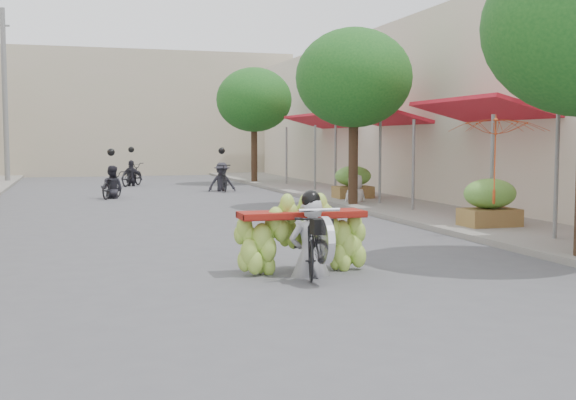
{
  "coord_description": "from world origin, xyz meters",
  "views": [
    {
      "loc": [
        -2.52,
        -5.74,
        2.0
      ],
      "look_at": [
        0.57,
        4.55,
        1.1
      ],
      "focal_mm": 45.0,
      "sensor_mm": 36.0,
      "label": 1
    }
  ],
  "objects": [
    {
      "name": "ground",
      "position": [
        0.0,
        0.0,
        0.0
      ],
      "size": [
        120.0,
        120.0,
        0.0
      ],
      "primitive_type": "plane",
      "color": "#505055",
      "rests_on": "ground"
    },
    {
      "name": "sidewalk_right",
      "position": [
        7.0,
        15.0,
        0.06
      ],
      "size": [
        4.0,
        60.0,
        0.12
      ],
      "primitive_type": "cube",
      "color": "gray",
      "rests_on": "ground"
    },
    {
      "name": "shophouse_row_right",
      "position": [
        11.99,
        14.0,
        3.0
      ],
      "size": [
        9.77,
        40.0,
        6.0
      ],
      "color": "beige",
      "rests_on": "ground"
    },
    {
      "name": "far_building",
      "position": [
        0.0,
        38.0,
        3.5
      ],
      "size": [
        20.0,
        6.0,
        7.0
      ],
      "primitive_type": "cube",
      "color": "#B9AC92",
      "rests_on": "ground"
    },
    {
      "name": "utility_pole_back",
      "position": [
        -5.4,
        30.0,
        4.03
      ],
      "size": [
        0.6,
        0.24,
        8.0
      ],
      "color": "slate",
      "rests_on": "ground"
    },
    {
      "name": "street_tree_mid",
      "position": [
        5.4,
        14.0,
        3.78
      ],
      "size": [
        3.4,
        3.4,
        5.25
      ],
      "color": "#3A2719",
      "rests_on": "ground"
    },
    {
      "name": "street_tree_far",
      "position": [
        5.4,
        26.0,
        3.78
      ],
      "size": [
        3.4,
        3.4,
        5.25
      ],
      "color": "#3A2719",
      "rests_on": "ground"
    },
    {
      "name": "produce_crate_mid",
      "position": [
        6.2,
        8.0,
        0.71
      ],
      "size": [
        1.2,
        0.88,
        1.16
      ],
      "color": "brown",
      "rests_on": "ground"
    },
    {
      "name": "produce_crate_far",
      "position": [
        6.2,
        16.0,
        0.71
      ],
      "size": [
        1.2,
        0.88,
        1.16
      ],
      "color": "brown",
      "rests_on": "ground"
    },
    {
      "name": "banana_motorbike",
      "position": [
        0.78,
        4.32,
        0.71
      ],
      "size": [
        2.2,
        1.83,
        2.14
      ],
      "color": "black",
      "rests_on": "ground"
    },
    {
      "name": "market_umbrella",
      "position": [
        5.82,
        7.17,
        2.53
      ],
      "size": [
        2.45,
        2.45,
        1.85
      ],
      "rotation": [
        0.0,
        0.0,
        0.23
      ],
      "color": "#BE4419",
      "rests_on": "ground"
    },
    {
      "name": "pedestrian",
      "position": [
        5.74,
        14.66,
        0.97
      ],
      "size": [
        0.9,
        0.63,
        1.69
      ],
      "rotation": [
        0.0,
        0.0,
        3.31
      ],
      "color": "silver",
      "rests_on": "ground"
    },
    {
      "name": "bg_motorbike_a",
      "position": [
        -1.23,
        19.55,
        0.74
      ],
      "size": [
        1.19,
        1.73,
        1.95
      ],
      "color": "black",
      "rests_on": "ground"
    },
    {
      "name": "bg_motorbike_b",
      "position": [
        3.05,
        21.78,
        0.82
      ],
      "size": [
        1.06,
        1.9,
        1.95
      ],
      "color": "black",
      "rests_on": "ground"
    },
    {
      "name": "bg_motorbike_c",
      "position": [
        -0.05,
        26.08,
        0.77
      ],
      "size": [
        1.45,
        1.87,
        1.95
      ],
      "color": "black",
      "rests_on": "ground"
    }
  ]
}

